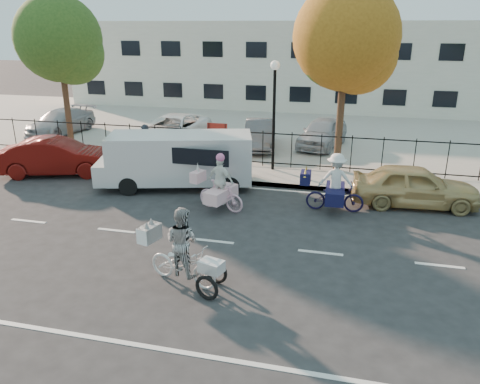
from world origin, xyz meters
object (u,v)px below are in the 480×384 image
(bull_bike, at_px, (334,188))
(zebra_trike, at_px, (183,255))
(white_van, at_px, (178,158))
(lot_car_b, at_px, (173,130))
(red_sedan, at_px, (57,157))
(lot_car_c, at_px, (260,134))
(lot_car_d, at_px, (322,132))
(pedestrian, at_px, (146,146))
(lot_car_a, at_px, (61,122))
(lamppost, at_px, (274,97))
(unicorn_bike, at_px, (220,189))
(gold_sedan, at_px, (415,186))

(bull_bike, bearing_deg, zebra_trike, 148.14)
(white_van, distance_m, lot_car_b, 6.12)
(red_sedan, height_order, lot_car_c, red_sedan)
(zebra_trike, relative_size, bull_bike, 1.07)
(zebra_trike, bearing_deg, red_sedan, 64.84)
(zebra_trike, bearing_deg, white_van, 37.19)
(white_van, xyz_separation_m, lot_car_d, (4.78, 6.92, -0.27))
(red_sedan, height_order, lot_car_b, lot_car_b)
(pedestrian, xyz_separation_m, lot_car_a, (-7.17, 4.79, -0.26))
(red_sedan, distance_m, lot_car_d, 12.08)
(zebra_trike, xyz_separation_m, bull_bike, (3.18, 5.46, 0.04))
(red_sedan, xyz_separation_m, lot_car_b, (2.88, 5.34, 0.12))
(white_van, distance_m, lot_car_c, 6.29)
(lamppost, height_order, red_sedan, lamppost)
(bull_bike, relative_size, pedestrian, 1.15)
(unicorn_bike, xyz_separation_m, bull_bike, (3.62, 0.80, 0.06))
(lot_car_a, distance_m, lot_car_b, 6.86)
(bull_bike, distance_m, lot_car_d, 8.05)
(red_sedan, distance_m, lot_car_b, 6.07)
(white_van, bearing_deg, lot_car_b, 98.21)
(white_van, xyz_separation_m, lot_car_c, (1.89, 5.99, -0.30))
(pedestrian, height_order, lot_car_b, pedestrian)
(bull_bike, distance_m, gold_sedan, 2.82)
(lamppost, distance_m, lot_car_b, 6.71)
(lamppost, relative_size, lot_car_c, 1.09)
(white_van, bearing_deg, pedestrian, 125.76)
(lamppost, distance_m, gold_sedan, 6.30)
(zebra_trike, xyz_separation_m, red_sedan, (-7.89, 6.80, 0.01))
(bull_bike, xyz_separation_m, lot_car_d, (-0.98, 7.99, 0.07))
(zebra_trike, relative_size, gold_sedan, 0.54)
(lamppost, height_order, white_van, lamppost)
(lot_car_c, xyz_separation_m, lot_car_d, (2.89, 0.93, 0.04))
(pedestrian, height_order, lot_car_a, pedestrian)
(unicorn_bike, bearing_deg, lot_car_a, 70.95)
(lamppost, relative_size, zebra_trike, 1.95)
(zebra_trike, bearing_deg, gold_sedan, -25.64)
(zebra_trike, height_order, lot_car_c, zebra_trike)
(lamppost, relative_size, unicorn_bike, 2.22)
(lot_car_d, bearing_deg, gold_sedan, -49.62)
(gold_sedan, bearing_deg, lamppost, 60.46)
(red_sedan, bearing_deg, lot_car_a, 15.04)
(unicorn_bike, bearing_deg, lamppost, 4.90)
(lot_car_c, bearing_deg, white_van, -116.06)
(unicorn_bike, distance_m, red_sedan, 7.75)
(red_sedan, relative_size, lot_car_b, 0.88)
(red_sedan, relative_size, gold_sedan, 1.10)
(pedestrian, xyz_separation_m, lot_car_b, (-0.37, 3.94, -0.19))
(bull_bike, distance_m, lot_car_b, 10.58)
(white_van, bearing_deg, zebra_trike, -83.62)
(lamppost, bearing_deg, lot_car_d, 68.98)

